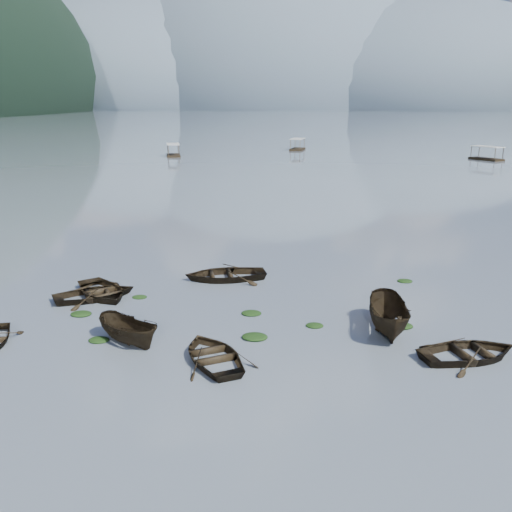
# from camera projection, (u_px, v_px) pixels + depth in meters

# --- Properties ---
(ground_plane) EXTENTS (2400.00, 2400.00, 0.00)m
(ground_plane) POSITION_uv_depth(u_px,v_px,m) (225.00, 383.00, 22.70)
(ground_plane) COLOR slate
(haze_mtn_a) EXTENTS (520.00, 520.00, 280.00)m
(haze_mtn_a) POSITION_uv_depth(u_px,v_px,m) (152.00, 108.00, 912.33)
(haze_mtn_a) COLOR #475666
(haze_mtn_a) RESTS_ON ground
(haze_mtn_b) EXTENTS (520.00, 520.00, 340.00)m
(haze_mtn_b) POSITION_uv_depth(u_px,v_px,m) (276.00, 108.00, 892.38)
(haze_mtn_b) COLOR #475666
(haze_mtn_b) RESTS_ON ground
(haze_mtn_c) EXTENTS (520.00, 520.00, 260.00)m
(haze_mtn_c) POSITION_uv_depth(u_px,v_px,m) (407.00, 108.00, 872.42)
(haze_mtn_c) COLOR #475666
(haze_mtn_c) RESTS_ON ground
(rowboat_1) EXTENTS (5.57, 5.16, 0.94)m
(rowboat_1) POSITION_uv_depth(u_px,v_px,m) (95.00, 298.00, 32.41)
(rowboat_1) COLOR black
(rowboat_1) RESTS_ON ground
(rowboat_2) EXTENTS (3.98, 3.40, 1.49)m
(rowboat_2) POSITION_uv_depth(u_px,v_px,m) (130.00, 343.00, 26.47)
(rowboat_2) COLOR black
(rowboat_2) RESTS_ON ground
(rowboat_3) EXTENTS (4.85, 5.31, 0.90)m
(rowboat_3) POSITION_uv_depth(u_px,v_px,m) (214.00, 361.00, 24.66)
(rowboat_3) COLOR black
(rowboat_3) RESTS_ON ground
(rowboat_4) EXTENTS (5.37, 4.61, 0.94)m
(rowboat_4) POSITION_uv_depth(u_px,v_px,m) (469.00, 358.00, 24.89)
(rowboat_4) COLOR black
(rowboat_4) RESTS_ON ground
(rowboat_5) EXTENTS (1.87, 4.91, 1.89)m
(rowboat_5) POSITION_uv_depth(u_px,v_px,m) (388.00, 332.00, 27.72)
(rowboat_5) COLOR black
(rowboat_5) RESTS_ON ground
(rowboat_6) EXTENTS (5.64, 5.77, 0.98)m
(rowboat_6) POSITION_uv_depth(u_px,v_px,m) (102.00, 296.00, 32.87)
(rowboat_6) COLOR black
(rowboat_6) RESTS_ON ground
(rowboat_7) EXTENTS (5.87, 4.87, 1.05)m
(rowboat_7) POSITION_uv_depth(u_px,v_px,m) (225.00, 279.00, 35.95)
(rowboat_7) COLOR black
(rowboat_7) RESTS_ON ground
(weed_clump_0) EXTENTS (0.97, 0.80, 0.21)m
(weed_clump_0) POSITION_uv_depth(u_px,v_px,m) (99.00, 341.00, 26.67)
(weed_clump_0) COLOR black
(weed_clump_0) RESTS_ON ground
(weed_clump_1) EXTENTS (1.07, 0.85, 0.24)m
(weed_clump_1) POSITION_uv_depth(u_px,v_px,m) (251.00, 314.00, 30.02)
(weed_clump_1) COLOR black
(weed_clump_1) RESTS_ON ground
(weed_clump_2) EXTENTS (1.24, 0.99, 0.27)m
(weed_clump_2) POSITION_uv_depth(u_px,v_px,m) (255.00, 338.00, 26.97)
(weed_clump_2) COLOR black
(weed_clump_2) RESTS_ON ground
(weed_clump_3) EXTENTS (0.89, 0.75, 0.20)m
(weed_clump_3) POSITION_uv_depth(u_px,v_px,m) (315.00, 326.00, 28.41)
(weed_clump_3) COLOR black
(weed_clump_3) RESTS_ON ground
(weed_clump_4) EXTENTS (1.18, 0.94, 0.24)m
(weed_clump_4) POSITION_uv_depth(u_px,v_px,m) (401.00, 327.00, 28.34)
(weed_clump_4) COLOR black
(weed_clump_4) RESTS_ON ground
(weed_clump_5) EXTENTS (1.12, 0.90, 0.24)m
(weed_clump_5) POSITION_uv_depth(u_px,v_px,m) (81.00, 315.00, 29.92)
(weed_clump_5) COLOR black
(weed_clump_5) RESTS_ON ground
(weed_clump_6) EXTENTS (0.86, 0.71, 0.18)m
(weed_clump_6) POSITION_uv_depth(u_px,v_px,m) (140.00, 298.00, 32.56)
(weed_clump_6) COLOR black
(weed_clump_6) RESTS_ON ground
(weed_clump_7) EXTENTS (0.95, 0.76, 0.21)m
(weed_clump_7) POSITION_uv_depth(u_px,v_px,m) (405.00, 282.00, 35.42)
(weed_clump_7) COLOR black
(weed_clump_7) RESTS_ON ground
(pontoon_left) EXTENTS (4.20, 6.74, 2.40)m
(pontoon_left) POSITION_uv_depth(u_px,v_px,m) (174.00, 156.00, 115.66)
(pontoon_left) COLOR black
(pontoon_left) RESTS_ON ground
(pontoon_centre) EXTENTS (3.63, 6.84, 2.50)m
(pontoon_centre) POSITION_uv_depth(u_px,v_px,m) (297.00, 150.00, 130.40)
(pontoon_centre) COLOR black
(pontoon_centre) RESTS_ON ground
(pontoon_right) EXTENTS (5.81, 6.82, 2.46)m
(pontoon_right) POSITION_uv_depth(u_px,v_px,m) (486.00, 160.00, 108.54)
(pontoon_right) COLOR black
(pontoon_right) RESTS_ON ground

